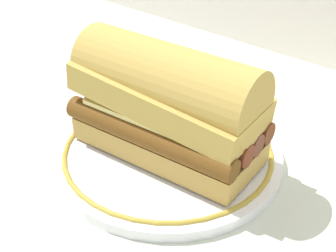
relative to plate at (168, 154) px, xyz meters
The scene contains 3 objects.
ground_plane 0.03m from the plate, 161.05° to the right, with size 1.50×1.50×0.00m, color beige.
plate is the anchor object (origin of this frame).
sausage_sandwich 0.07m from the plate, 45.00° to the right, with size 0.21×0.11×0.12m.
Camera 1 is at (0.31, -0.34, 0.34)m, focal length 53.57 mm.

